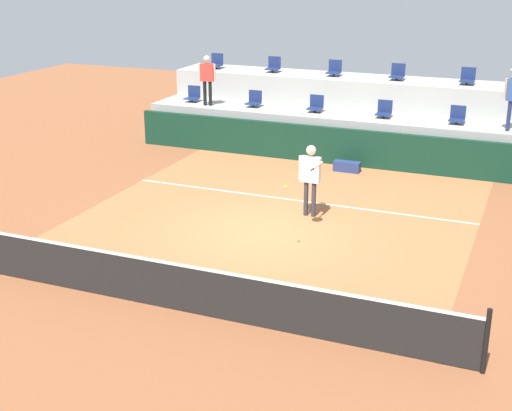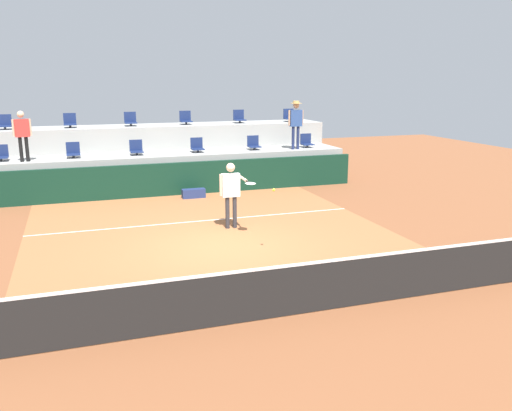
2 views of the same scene
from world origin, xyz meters
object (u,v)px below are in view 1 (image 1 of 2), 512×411
(stadium_chair_lower_left, at_px, (254,100))
(tennis_ball, at_px, (286,187))
(stadium_chair_upper_mid_left, at_px, (334,69))
(equipment_bag, at_px, (347,167))
(stadium_chair_lower_mid_right, at_px, (384,110))
(tennis_player, at_px, (310,174))
(stadium_chair_lower_right, at_px, (457,116))
(spectator_in_white, at_px, (207,76))
(stadium_chair_upper_far_left, at_px, (216,62))
(stadium_chair_upper_right, at_px, (468,78))
(stadium_chair_upper_mid_right, at_px, (398,73))
(stadium_chair_upper_left, at_px, (273,66))
(stadium_chair_lower_far_left, at_px, (193,95))
(stadium_chair_lower_mid_left, at_px, (316,105))

(stadium_chair_lower_left, distance_m, tennis_ball, 9.17)
(stadium_chair_upper_mid_left, height_order, equipment_bag, stadium_chair_upper_mid_left)
(stadium_chair_lower_mid_right, height_order, tennis_player, stadium_chair_lower_mid_right)
(stadium_chair_lower_right, bearing_deg, tennis_ball, -105.65)
(stadium_chair_lower_left, relative_size, tennis_player, 0.30)
(stadium_chair_lower_left, xyz_separation_m, spectator_in_white, (-1.48, -0.38, 0.74))
(stadium_chair_lower_mid_right, xyz_separation_m, stadium_chair_lower_right, (2.15, 0.00, 0.00))
(stadium_chair_lower_left, xyz_separation_m, tennis_ball, (4.09, -8.21, 0.03))
(stadium_chair_upper_far_left, bearing_deg, equipment_bag, -32.11)
(stadium_chair_upper_right, relative_size, equipment_bag, 0.68)
(stadium_chair_upper_far_left, xyz_separation_m, stadium_chair_upper_mid_right, (6.40, 0.00, 0.00))
(stadium_chair_lower_right, xyz_separation_m, spectator_in_white, (-7.86, -0.38, 0.74))
(tennis_ball, distance_m, equipment_bag, 6.49)
(stadium_chair_upper_right, bearing_deg, stadium_chair_upper_far_left, 180.00)
(stadium_chair_lower_mid_right, bearing_deg, stadium_chair_upper_left, 157.15)
(stadium_chair_lower_right, distance_m, spectator_in_white, 7.91)
(stadium_chair_lower_far_left, relative_size, equipment_bag, 0.68)
(stadium_chair_upper_mid_left, bearing_deg, stadium_chair_lower_far_left, -157.40)
(stadium_chair_lower_mid_right, height_order, stadium_chair_upper_mid_left, stadium_chair_upper_mid_left)
(stadium_chair_lower_mid_right, bearing_deg, stadium_chair_upper_right, 40.00)
(stadium_chair_lower_far_left, relative_size, stadium_chair_upper_mid_right, 1.00)
(stadium_chair_lower_right, relative_size, equipment_bag, 0.68)
(stadium_chair_lower_right, bearing_deg, stadium_chair_upper_mid_left, 157.14)
(stadium_chair_upper_mid_left, distance_m, stadium_chair_upper_right, 4.27)
(stadium_chair_lower_right, relative_size, tennis_player, 0.30)
(stadium_chair_lower_far_left, bearing_deg, spectator_in_white, -27.66)
(stadium_chair_lower_mid_left, xyz_separation_m, stadium_chair_lower_mid_right, (2.16, 0.00, 0.00))
(stadium_chair_lower_mid_right, bearing_deg, stadium_chair_upper_mid_left, 139.69)
(stadium_chair_lower_left, bearing_deg, equipment_bag, -27.08)
(stadium_chair_upper_left, bearing_deg, tennis_player, -63.07)
(stadium_chair_upper_mid_right, distance_m, tennis_ball, 10.04)
(stadium_chair_lower_left, height_order, equipment_bag, stadium_chair_lower_left)
(tennis_player, relative_size, spectator_in_white, 1.08)
(stadium_chair_upper_mid_left, height_order, tennis_ball, stadium_chair_upper_mid_left)
(stadium_chair_lower_right, distance_m, stadium_chair_upper_far_left, 8.80)
(stadium_chair_lower_mid_left, xyz_separation_m, stadium_chair_upper_far_left, (-4.27, 1.80, 0.85))
(stadium_chair_lower_mid_right, bearing_deg, stadium_chair_lower_left, 180.00)
(stadium_chair_upper_left, bearing_deg, tennis_ball, -67.62)
(stadium_chair_lower_left, height_order, stadium_chair_upper_left, stadium_chair_upper_left)
(stadium_chair_upper_left, relative_size, stadium_chair_upper_right, 1.00)
(stadium_chair_upper_far_left, relative_size, stadium_chair_upper_mid_right, 1.00)
(spectator_in_white, xyz_separation_m, tennis_ball, (5.56, -7.82, -0.71))
(stadium_chair_upper_left, distance_m, stadium_chair_upper_right, 6.42)
(stadium_chair_upper_left, xyz_separation_m, equipment_bag, (3.69, -3.67, -2.16))
(stadium_chair_lower_left, bearing_deg, tennis_ball, -63.54)
(tennis_ball, bearing_deg, stadium_chair_lower_mid_right, 88.95)
(stadium_chair_upper_mid_left, relative_size, spectator_in_white, 0.32)
(stadium_chair_lower_left, distance_m, stadium_chair_upper_mid_right, 4.66)
(stadium_chair_lower_right, height_order, stadium_chair_upper_far_left, stadium_chair_upper_far_left)
(tennis_player, bearing_deg, stadium_chair_upper_right, 71.42)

